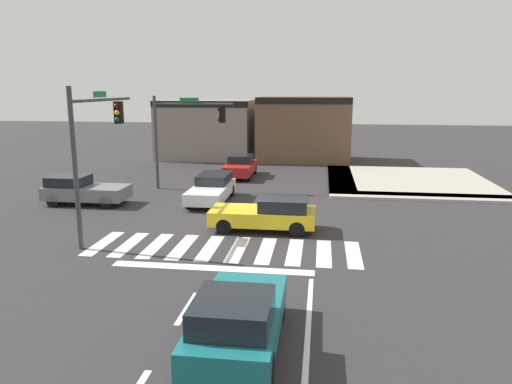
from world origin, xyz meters
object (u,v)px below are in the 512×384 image
car_white (212,188)px  car_red (241,166)px  traffic_signal_northwest (185,126)px  car_gray (83,190)px  traffic_signal_southwest (96,135)px  car_yellow (268,214)px  car_teal (238,319)px

car_white → car_red: 7.25m
traffic_signal_northwest → car_gray: (-4.27, -4.28, -2.99)m
traffic_signal_southwest → traffic_signal_northwest: (0.96, 9.17, -0.33)m
car_yellow → car_teal: 9.58m
car_yellow → car_white: (-3.50, 4.88, -0.01)m
traffic_signal_northwest → car_red: 5.93m
car_gray → car_teal: car_teal is taller
traffic_signal_southwest → car_gray: (-3.32, 4.89, -3.32)m
traffic_signal_southwest → car_yellow: (6.60, 1.54, -3.35)m
car_yellow → car_white: bearing=-54.4°
traffic_signal_southwest → car_teal: bearing=-139.0°
car_teal → car_red: 21.99m
car_white → car_teal: car_teal is taller
car_white → car_teal: 14.97m
traffic_signal_southwest → car_white: bearing=-25.8°
car_red → traffic_signal_northwest: bearing=-28.6°
traffic_signal_northwest → car_white: traffic_signal_northwest is taller
traffic_signal_northwest → car_teal: 18.47m
traffic_signal_northwest → car_yellow: bearing=-53.5°
car_yellow → car_red: 12.53m
traffic_signal_southwest → car_white: traffic_signal_southwest is taller
traffic_signal_northwest → car_red: (2.45, 4.49, -3.01)m
traffic_signal_northwest → car_yellow: traffic_signal_northwest is taller
car_white → car_teal: (3.89, -14.45, 0.06)m
car_yellow → car_gray: car_gray is taller
traffic_signal_southwest → car_gray: bearing=34.2°
car_gray → car_white: 6.60m
traffic_signal_southwest → car_teal: 11.15m
car_white → car_red: (0.31, 7.24, 0.02)m
traffic_signal_northwest → car_gray: 6.75m
car_gray → car_white: car_gray is taller
traffic_signal_southwest → car_red: size_ratio=1.42×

